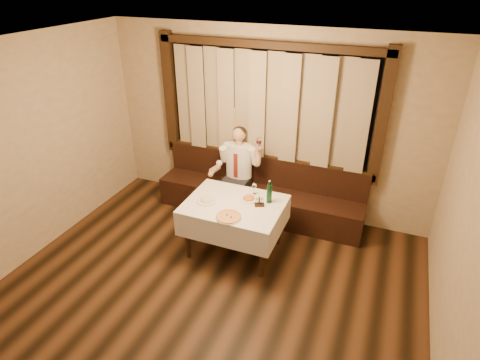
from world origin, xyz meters
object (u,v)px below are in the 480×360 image
at_px(dining_table, 234,210).
at_px(pizza, 229,217).
at_px(green_bottle, 269,193).
at_px(pasta_red, 249,197).
at_px(seated_man, 237,166).
at_px(banquette, 260,196).
at_px(pasta_cream, 207,199).
at_px(cruet_caddy, 259,203).

bearing_deg(dining_table, pizza, -78.94).
bearing_deg(green_bottle, pasta_red, -173.08).
bearing_deg(pizza, seated_man, 107.58).
bearing_deg(pasta_red, dining_table, -130.66).
height_order(banquette, pizza, banquette).
xyz_separation_m(dining_table, green_bottle, (0.41, 0.19, 0.24)).
xyz_separation_m(pasta_red, seated_man, (-0.48, 0.77, 0.02)).
distance_m(banquette, pasta_cream, 1.27).
relative_size(pasta_cream, cruet_caddy, 1.97).
height_order(banquette, dining_table, banquette).
bearing_deg(seated_man, banquette, 14.80).
bearing_deg(green_bottle, seated_man, 135.35).
xyz_separation_m(pasta_red, pasta_cream, (-0.49, -0.25, 0.00)).
distance_m(green_bottle, seated_man, 1.05).
xyz_separation_m(pizza, pasta_red, (0.07, 0.50, 0.02)).
bearing_deg(dining_table, green_bottle, 25.37).
height_order(banquette, green_bottle, green_bottle).
relative_size(pasta_red, seated_man, 0.19).
height_order(pasta_red, green_bottle, green_bottle).
xyz_separation_m(dining_table, pasta_red, (0.14, 0.16, 0.14)).
height_order(pasta_cream, seated_man, seated_man).
bearing_deg(pasta_red, banquette, 99.17).
relative_size(pizza, pasta_cream, 1.24).
distance_m(pizza, green_bottle, 0.65).
distance_m(banquette, pasta_red, 1.00).
bearing_deg(seated_man, pasta_red, -58.34).
relative_size(dining_table, green_bottle, 3.99).
bearing_deg(pizza, banquette, 92.79).
xyz_separation_m(dining_table, pizza, (0.07, -0.34, 0.12)).
height_order(green_bottle, seated_man, seated_man).
height_order(dining_table, pasta_cream, pasta_cream).
bearing_deg(green_bottle, pizza, -122.76).
height_order(banquette, pasta_cream, banquette).
distance_m(banquette, pizza, 1.44).
xyz_separation_m(banquette, dining_table, (0.00, -1.02, 0.34)).
distance_m(dining_table, pizza, 0.37).
bearing_deg(seated_man, green_bottle, -44.65).
distance_m(cruet_caddy, seated_man, 1.10).
distance_m(dining_table, green_bottle, 0.51).
distance_m(dining_table, pasta_red, 0.26).
bearing_deg(pasta_red, pizza, -98.21).
relative_size(dining_table, pizza, 3.86).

